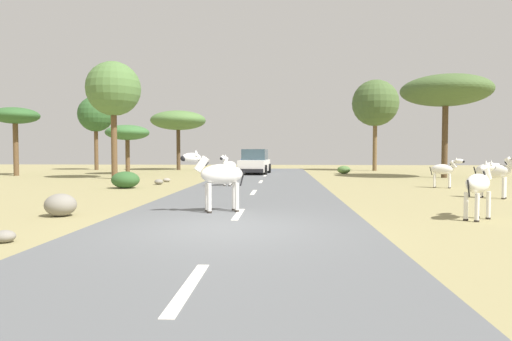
# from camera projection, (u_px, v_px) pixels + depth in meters

# --- Properties ---
(ground_plane) EXTENTS (90.00, 90.00, 0.00)m
(ground_plane) POSITION_uv_depth(u_px,v_px,m) (224.00, 230.00, 9.16)
(ground_plane) COLOR #8E8456
(road) EXTENTS (6.00, 64.00, 0.05)m
(road) POSITION_uv_depth(u_px,v_px,m) (229.00, 229.00, 9.15)
(road) COLOR #56595B
(road) RESTS_ON ground_plane
(lane_markings) EXTENTS (0.16, 56.00, 0.01)m
(lane_markings) POSITION_uv_depth(u_px,v_px,m) (223.00, 237.00, 8.15)
(lane_markings) COLOR silver
(lane_markings) RESTS_ON road
(zebra_0) EXTENTS (0.75, 1.49, 1.46)m
(zebra_0) POSITION_uv_depth(u_px,v_px,m) (229.00, 167.00, 20.42)
(zebra_0) COLOR silver
(zebra_0) RESTS_ON road
(zebra_1) EXTENTS (1.21, 1.19, 1.43)m
(zebra_1) POSITION_uv_depth(u_px,v_px,m) (479.00, 184.00, 10.56)
(zebra_1) COLOR silver
(zebra_1) RESTS_ON ground_plane
(zebra_2) EXTENTS (1.50, 1.14, 1.59)m
(zebra_2) POSITION_uv_depth(u_px,v_px,m) (496.00, 171.00, 15.34)
(zebra_2) COLOR silver
(zebra_2) RESTS_ON ground_plane
(zebra_3) EXTENTS (1.64, 0.86, 1.61)m
(zebra_3) POSITION_uv_depth(u_px,v_px,m) (218.00, 175.00, 11.54)
(zebra_3) COLOR silver
(zebra_3) RESTS_ON road
(zebra_4) EXTENTS (1.36, 0.81, 1.37)m
(zebra_4) POSITION_uv_depth(u_px,v_px,m) (444.00, 170.00, 19.77)
(zebra_4) COLOR silver
(zebra_4) RESTS_ON ground_plane
(car_0) EXTENTS (2.08, 4.37, 1.74)m
(car_0) POSITION_uv_depth(u_px,v_px,m) (254.00, 161.00, 37.84)
(car_0) COLOR #1E479E
(car_0) RESTS_ON road
(car_1) EXTENTS (2.25, 4.45, 1.74)m
(car_1) POSITION_uv_depth(u_px,v_px,m) (255.00, 162.00, 31.47)
(car_1) COLOR white
(car_1) RESTS_ON road
(tree_0) EXTENTS (3.87, 3.87, 7.63)m
(tree_0) POSITION_uv_depth(u_px,v_px,m) (375.00, 103.00, 37.16)
(tree_0) COLOR brown
(tree_0) RESTS_ON ground_plane
(tree_1) EXTENTS (5.42, 5.42, 6.32)m
(tree_1) POSITION_uv_depth(u_px,v_px,m) (446.00, 91.00, 27.27)
(tree_1) COLOR #4C3823
(tree_1) RESTS_ON ground_plane
(tree_2) EXTENTS (3.19, 3.19, 6.94)m
(tree_2) POSITION_uv_depth(u_px,v_px,m) (113.00, 90.00, 26.22)
(tree_2) COLOR brown
(tree_2) RESTS_ON ground_plane
(tree_3) EXTENTS (3.07, 3.07, 6.45)m
(tree_3) POSITION_uv_depth(u_px,v_px,m) (96.00, 115.00, 38.92)
(tree_3) COLOR brown
(tree_3) RESTS_ON ground_plane
(tree_4) EXTENTS (3.10, 3.10, 3.53)m
(tree_4) POSITION_uv_depth(u_px,v_px,m) (127.00, 133.00, 31.76)
(tree_4) COLOR brown
(tree_4) RESTS_ON ground_plane
(tree_5) EXTENTS (4.82, 4.82, 5.20)m
(tree_5) POSITION_uv_depth(u_px,v_px,m) (178.00, 121.00, 38.94)
(tree_5) COLOR #4C3823
(tree_5) RESTS_ON ground_plane
(tree_6) EXTENTS (3.09, 3.09, 4.57)m
(tree_6) POSITION_uv_depth(u_px,v_px,m) (15.00, 117.00, 29.65)
(tree_6) COLOR brown
(tree_6) RESTS_ON ground_plane
(bush_0) EXTENTS (0.96, 0.87, 0.58)m
(bush_0) POSITION_uv_depth(u_px,v_px,m) (344.00, 170.00, 32.52)
(bush_0) COLOR #4C7038
(bush_0) RESTS_ON ground_plane
(bush_2) EXTENTS (1.24, 1.12, 0.75)m
(bush_2) POSITION_uv_depth(u_px,v_px,m) (125.00, 180.00, 19.64)
(bush_2) COLOR #2D5628
(bush_2) RESTS_ON ground_plane
(rock_0) EXTENTS (0.39, 0.35, 0.22)m
(rock_0) POSITION_uv_depth(u_px,v_px,m) (4.00, 236.00, 7.92)
(rock_0) COLOR gray
(rock_0) RESTS_ON ground_plane
(rock_1) EXTENTS (0.41, 0.33, 0.21)m
(rock_1) POSITION_uv_depth(u_px,v_px,m) (167.00, 180.00, 23.66)
(rock_1) COLOR gray
(rock_1) RESTS_ON ground_plane
(rock_2) EXTENTS (0.78, 0.72, 0.57)m
(rock_2) POSITION_uv_depth(u_px,v_px,m) (60.00, 205.00, 11.14)
(rock_2) COLOR gray
(rock_2) RESTS_ON ground_plane
(rock_4) EXTENTS (0.42, 0.43, 0.26)m
(rock_4) POSITION_uv_depth(u_px,v_px,m) (159.00, 182.00, 21.85)
(rock_4) COLOR gray
(rock_4) RESTS_ON ground_plane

